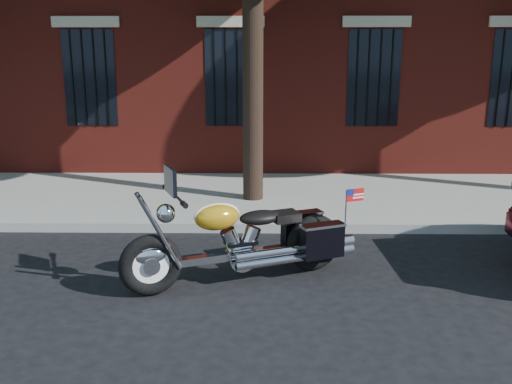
{
  "coord_description": "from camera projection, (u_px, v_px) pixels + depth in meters",
  "views": [
    {
      "loc": [
        0.7,
        -7.18,
        2.78
      ],
      "look_at": [
        0.58,
        0.8,
        0.79
      ],
      "focal_mm": 40.0,
      "sensor_mm": 36.0,
      "label": 1
    }
  ],
  "objects": [
    {
      "name": "ground",
      "position": [
        212.0,
        263.0,
        7.65
      ],
      "size": [
        120.0,
        120.0,
        0.0
      ],
      "primitive_type": "plane",
      "color": "black",
      "rests_on": "ground"
    },
    {
      "name": "sidewalk",
      "position": [
        227.0,
        197.0,
        10.79
      ],
      "size": [
        40.0,
        3.6,
        0.15
      ],
      "primitive_type": "cube",
      "color": "gray",
      "rests_on": "ground"
    },
    {
      "name": "curb",
      "position": [
        219.0,
        227.0,
        8.97
      ],
      "size": [
        40.0,
        0.16,
        0.15
      ],
      "primitive_type": "cube",
      "color": "gray",
      "rests_on": "ground"
    },
    {
      "name": "motorcycle",
      "position": [
        248.0,
        242.0,
        6.96
      ],
      "size": [
        2.91,
        1.53,
        1.5
      ],
      "rotation": [
        0.0,
        0.0,
        0.39
      ],
      "color": "black",
      "rests_on": "ground"
    }
  ]
}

